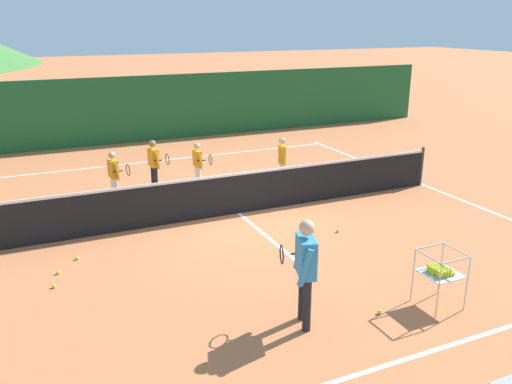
{
  "coord_description": "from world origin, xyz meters",
  "views": [
    {
      "loc": [
        -4.33,
        -10.56,
        4.26
      ],
      "look_at": [
        -0.0,
        -0.98,
        0.81
      ],
      "focal_mm": 36.87,
      "sensor_mm": 36.0,
      "label": 1
    }
  ],
  "objects": [
    {
      "name": "line_service_center",
      "position": [
        0.0,
        0.0,
        0.0
      ],
      "size": [
        0.08,
        5.72,
        0.01
      ],
      "primitive_type": "cube",
      "color": "white",
      "rests_on": "ground"
    },
    {
      "name": "student_3",
      "position": [
        1.88,
        1.51,
        0.79
      ],
      "size": [
        0.39,
        0.53,
        1.32
      ],
      "color": "silver",
      "rests_on": "ground"
    },
    {
      "name": "windscreen_fence",
      "position": [
        0.0,
        8.47,
        1.19
      ],
      "size": [
        23.79,
        0.08,
        2.38
      ],
      "primitive_type": "cube",
      "color": "#1E5B2D",
      "rests_on": "ground"
    },
    {
      "name": "instructor",
      "position": [
        -0.92,
        -4.7,
        0.98
      ],
      "size": [
        0.45,
        0.82,
        1.64
      ],
      "color": "black",
      "rests_on": "ground"
    },
    {
      "name": "tennis_ball_3",
      "position": [
        -3.7,
        -1.05,
        0.03
      ],
      "size": [
        0.07,
        0.07,
        0.07
      ],
      "primitive_type": "sphere",
      "color": "yellow",
      "rests_on": "ground"
    },
    {
      "name": "ground_plane",
      "position": [
        0.0,
        0.0,
        0.0
      ],
      "size": [
        120.0,
        120.0,
        0.0
      ],
      "primitive_type": "plane",
      "color": "#C67042"
    },
    {
      "name": "line_baseline_far",
      "position": [
        0.0,
        5.46,
        0.0
      ],
      "size": [
        10.81,
        0.08,
        0.01
      ],
      "primitive_type": "cube",
      "color": "white",
      "rests_on": "ground"
    },
    {
      "name": "tennis_net",
      "position": [
        0.0,
        0.0,
        0.5
      ],
      "size": [
        10.72,
        0.08,
        1.05
      ],
      "color": "#333338",
      "rests_on": "ground"
    },
    {
      "name": "tennis_ball_1",
      "position": [
        0.27,
        -4.94,
        0.03
      ],
      "size": [
        0.07,
        0.07,
        0.07
      ],
      "primitive_type": "sphere",
      "color": "yellow",
      "rests_on": "ground"
    },
    {
      "name": "line_sideline_east",
      "position": [
        5.41,
        0.0,
        0.0
      ],
      "size": [
        0.08,
        11.46,
        0.01
      ],
      "primitive_type": "cube",
      "color": "white",
      "rests_on": "ground"
    },
    {
      "name": "ball_cart",
      "position": [
        1.24,
        -5.09,
        0.6
      ],
      "size": [
        0.58,
        0.58,
        0.9
      ],
      "color": "#B7B7BC",
      "rests_on": "ground"
    },
    {
      "name": "student_1",
      "position": [
        -1.34,
        2.45,
        0.81
      ],
      "size": [
        0.44,
        0.63,
        1.35
      ],
      "color": "black",
      "rests_on": "ground"
    },
    {
      "name": "student_0",
      "position": [
        -2.43,
        1.99,
        0.76
      ],
      "size": [
        0.46,
        0.58,
        1.26
      ],
      "color": "silver",
      "rests_on": "ground"
    },
    {
      "name": "tennis_ball_2",
      "position": [
        -4.07,
        -1.53,
        0.03
      ],
      "size": [
        0.07,
        0.07,
        0.07
      ],
      "primitive_type": "sphere",
      "color": "yellow",
      "rests_on": "ground"
    },
    {
      "name": "tennis_ball_5",
      "position": [
        1.47,
        -1.92,
        0.03
      ],
      "size": [
        0.07,
        0.07,
        0.07
      ],
      "primitive_type": "sphere",
      "color": "yellow",
      "rests_on": "ground"
    },
    {
      "name": "student_2",
      "position": [
        -0.23,
        2.2,
        0.74
      ],
      "size": [
        0.4,
        0.62,
        1.23
      ],
      "color": "silver",
      "rests_on": "ground"
    },
    {
      "name": "tennis_ball_4",
      "position": [
        -4.18,
        -2.03,
        0.03
      ],
      "size": [
        0.07,
        0.07,
        0.07
      ],
      "primitive_type": "sphere",
      "color": "yellow",
      "rests_on": "ground"
    },
    {
      "name": "line_baseline_near",
      "position": [
        0.0,
        -6.01,
        0.0
      ],
      "size": [
        10.81,
        0.08,
        0.01
      ],
      "primitive_type": "cube",
      "color": "white",
      "rests_on": "ground"
    }
  ]
}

